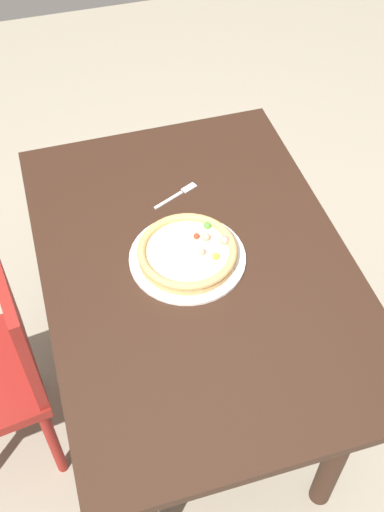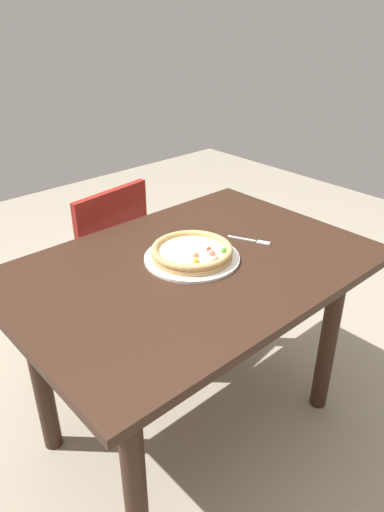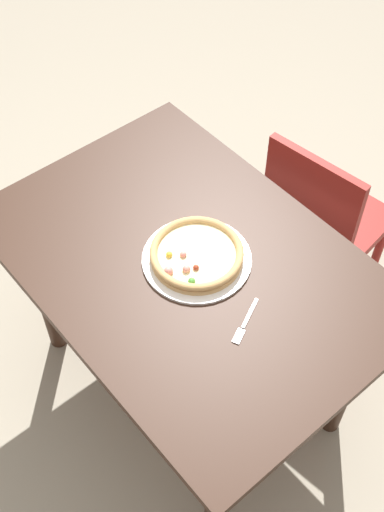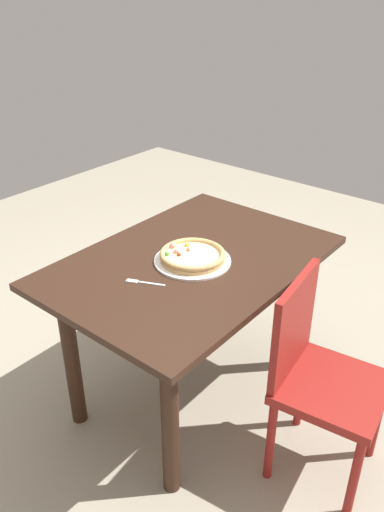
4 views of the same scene
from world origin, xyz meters
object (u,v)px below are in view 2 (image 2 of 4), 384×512
Objects in this scene: pizza at (192,252)px; fork at (252,241)px; plate at (192,258)px; dining_table at (192,294)px; chair_near at (100,265)px.

pizza is 0.27m from fork.
fork is at bearing 169.69° from plate.
dining_table is at bearing 48.64° from plate.
fork is at bearing 169.96° from pizza.
chair_near is at bearing -89.07° from pizza.
chair_near is at bearing -90.78° from dining_table.
dining_table is 8.07× the size of fork.
dining_table is 1.43× the size of chair_near.
chair_near reaches higher than pizza.
pizza is (-0.00, 0.00, 0.03)m from plate.
pizza is (-0.01, 0.63, 0.32)m from chair_near.
pizza is at bearing -96.79° from chair_near.
plate is 0.03m from pizza.
plate reaches higher than dining_table.
fork is (-0.26, 0.05, -0.03)m from pizza.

